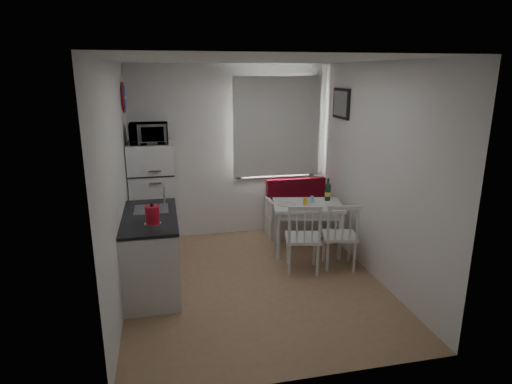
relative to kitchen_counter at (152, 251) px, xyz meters
The scene contains 22 objects.
floor 1.29m from the kitchen_counter, ahead, with size 3.00×3.50×0.02m, color #977150.
ceiling 2.46m from the kitchen_counter, ahead, with size 3.00×3.50×0.02m, color white.
wall_back 2.17m from the kitchen_counter, 53.04° to the left, with size 3.00×0.02×2.60m, color white.
wall_front 2.41m from the kitchen_counter, 57.81° to the right, with size 3.00×0.02×2.60m, color white.
wall_left 0.91m from the kitchen_counter, 152.61° to the right, with size 0.02×3.50×2.60m, color white.
wall_right 2.83m from the kitchen_counter, ahead, with size 0.02×3.50×2.60m, color white.
window 2.72m from the kitchen_counter, 39.47° to the left, with size 1.22×0.06×1.47m, color silver.
curtain 2.71m from the kitchen_counter, 38.19° to the left, with size 1.35×0.02×1.50m, color white.
kitchen_counter is the anchor object (origin of this frame).
wall_sign 2.15m from the kitchen_counter, 101.80° to the left, with size 0.40×0.40×0.03m, color navy.
picture_frame 3.25m from the kitchen_counter, 19.45° to the left, with size 0.04×0.52×0.42m, color black.
bench 2.69m from the kitchen_counter, 30.29° to the left, with size 1.19×0.46×0.85m.
dining_table 2.21m from the kitchen_counter, 16.41° to the left, with size 1.06×0.84×0.71m.
chair_left 1.87m from the kitchen_counter, ahead, with size 0.51×0.50×0.50m.
chair_right 2.37m from the kitchen_counter, ahead, with size 0.50×0.49×0.48m.
fridge 1.28m from the kitchen_counter, 89.10° to the left, with size 0.61×0.61×1.54m, color white.
microwave 1.71m from the kitchen_counter, 89.06° to the left, with size 0.51×0.34×0.28m, color white.
kettle 0.67m from the kitchen_counter, 82.14° to the right, with size 0.18×0.18×0.24m, color red.
wine_bottle 2.59m from the kitchen_counter, 16.46° to the left, with size 0.08×0.08×0.33m, color #133D22, non-canonical shape.
drinking_glass_orange 2.17m from the kitchen_counter, 15.51° to the left, with size 0.06×0.06×0.10m, color yellow.
drinking_glass_blue 2.32m from the kitchen_counter, 17.04° to the left, with size 0.06×0.06×0.09m, color #88C3E7.
plate 1.95m from the kitchen_counter, 19.50° to the left, with size 0.25×0.25×0.02m, color white.
Camera 1 is at (-0.99, -4.61, 2.47)m, focal length 30.00 mm.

